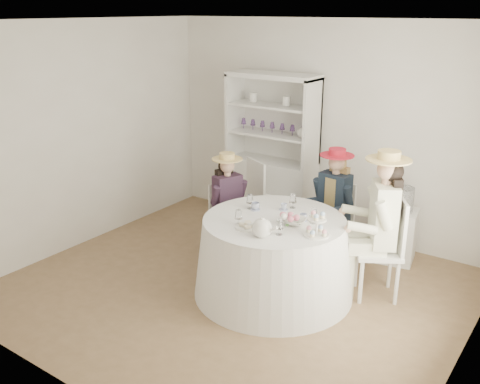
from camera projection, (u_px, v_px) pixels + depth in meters
The scene contains 23 objects.
ground at pixel (235, 288), 5.65m from camera, with size 4.50×4.50×0.00m, color brown.
ceiling at pixel (234, 21), 4.77m from camera, with size 4.50×4.50×0.00m, color white.
wall_back at pixel (326, 130), 6.76m from camera, with size 4.50×4.50×0.00m, color silver.
wall_front at pixel (64, 232), 3.67m from camera, with size 4.50×4.50×0.00m, color silver.
wall_left at pixel (83, 136), 6.44m from camera, with size 4.50×4.50×0.00m, color silver.
wall_right at pixel (478, 214), 3.99m from camera, with size 4.50×4.50×0.00m, color silver.
tea_table at pixel (274, 257), 5.44m from camera, with size 1.63×1.63×0.82m.
hutch at pixel (272, 173), 7.13m from camera, with size 1.30×0.71×2.03m.
side_table at pixel (397, 236), 6.19m from camera, with size 0.40×0.40×0.62m, color silver.
hatbox at pixel (401, 199), 6.04m from camera, with size 0.28×0.28×0.28m, color black.
guest_left at pixel (229, 199), 6.22m from camera, with size 0.52×0.47×1.25m.
guest_mid at pixel (333, 199), 6.04m from camera, with size 0.50×0.52×1.35m.
guest_right at pixel (381, 217), 5.24m from camera, with size 0.66×0.61×1.54m.
spare_chair at pixel (264, 197), 6.71m from camera, with size 0.58×0.58×1.05m.
teacup_a at pixel (255, 207), 5.53m from camera, with size 0.09×0.09×0.07m, color white.
teacup_b at pixel (284, 207), 5.53m from camera, with size 0.07×0.07×0.06m, color white.
teacup_c at pixel (303, 218), 5.26m from camera, with size 0.08×0.08×0.06m, color white.
flower_bowl at pixel (295, 222), 5.16m from camera, with size 0.22×0.22×0.05m, color white.
flower_arrangement at pixel (289, 218), 5.12m from camera, with size 0.17×0.17×0.06m.
table_teapot at pixel (262, 228), 4.88m from camera, with size 0.26×0.18×0.19m.
sandwich_plate at pixel (247, 226), 5.09m from camera, with size 0.23×0.23×0.05m.
cupcake_stand at pixel (317, 227), 4.90m from camera, with size 0.24×0.24×0.22m.
stemware_set at pixel (275, 212), 5.28m from camera, with size 0.81×0.78×0.15m.
Camera 1 is at (2.93, -4.06, 2.81)m, focal length 40.00 mm.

